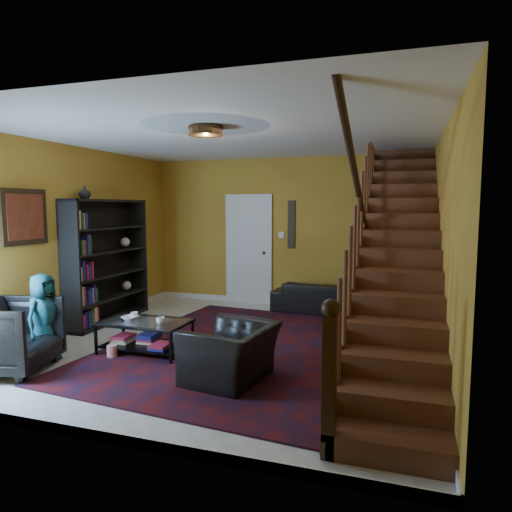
% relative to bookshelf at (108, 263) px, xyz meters
% --- Properties ---
extents(floor, '(5.50, 5.50, 0.00)m').
position_rel_bookshelf_xyz_m(floor, '(2.40, -0.60, -0.96)').
color(floor, beige).
rests_on(floor, ground).
extents(room, '(5.50, 5.50, 5.50)m').
position_rel_bookshelf_xyz_m(room, '(1.07, 0.73, -0.91)').
color(room, gold).
rests_on(room, ground).
extents(staircase, '(0.95, 5.02, 3.18)m').
position_rel_bookshelf_xyz_m(staircase, '(4.53, -0.60, 0.43)').
color(staircase, brown).
rests_on(staircase, floor).
extents(bookshelf, '(0.35, 1.80, 2.00)m').
position_rel_bookshelf_xyz_m(bookshelf, '(0.00, 0.00, 0.00)').
color(bookshelf, black).
rests_on(bookshelf, floor).
extents(door, '(0.82, 0.05, 2.05)m').
position_rel_bookshelf_xyz_m(door, '(1.70, 2.12, 0.06)').
color(door, silver).
rests_on(door, floor).
extents(framed_picture, '(0.04, 0.74, 0.74)m').
position_rel_bookshelf_xyz_m(framed_picture, '(-0.17, -1.50, 0.79)').
color(framed_picture, maroon).
rests_on(framed_picture, room).
extents(wall_hanging, '(0.14, 0.03, 0.90)m').
position_rel_bookshelf_xyz_m(wall_hanging, '(2.55, 2.13, 0.59)').
color(wall_hanging, black).
rests_on(wall_hanging, room).
extents(ceiling_fixture, '(0.40, 0.40, 0.10)m').
position_rel_bookshelf_xyz_m(ceiling_fixture, '(2.40, -1.40, 1.78)').
color(ceiling_fixture, '#3F2814').
rests_on(ceiling_fixture, room).
extents(rug, '(4.05, 4.53, 0.02)m').
position_rel_bookshelf_xyz_m(rug, '(2.78, -0.72, -0.95)').
color(rug, '#480C0E').
rests_on(rug, floor).
extents(sofa, '(1.92, 0.87, 0.54)m').
position_rel_bookshelf_xyz_m(sofa, '(3.30, 1.70, -0.69)').
color(sofa, black).
rests_on(sofa, floor).
extents(armchair_left, '(1.11, 1.09, 0.84)m').
position_rel_bookshelf_xyz_m(armchair_left, '(0.35, -2.32, -0.55)').
color(armchair_left, black).
rests_on(armchair_left, floor).
extents(armchair_right, '(0.96, 1.06, 0.62)m').
position_rel_bookshelf_xyz_m(armchair_right, '(2.86, -1.81, -0.66)').
color(armchair_right, black).
rests_on(armchair_right, floor).
extents(person_adult_a, '(0.46, 0.33, 1.17)m').
position_rel_bookshelf_xyz_m(person_adult_a, '(3.74, 1.75, -0.83)').
color(person_adult_a, black).
rests_on(person_adult_a, sofa).
extents(person_adult_b, '(0.62, 0.51, 1.19)m').
position_rel_bookshelf_xyz_m(person_adult_b, '(3.90, 1.75, -0.82)').
color(person_adult_b, black).
rests_on(person_adult_b, sofa).
extents(person_child, '(0.35, 0.53, 1.09)m').
position_rel_bookshelf_xyz_m(person_child, '(0.45, -1.91, -0.42)').
color(person_child, '#1B5F68').
rests_on(person_child, armchair_left).
extents(coffee_table, '(1.12, 0.66, 0.43)m').
position_rel_bookshelf_xyz_m(coffee_table, '(1.46, -1.27, -0.72)').
color(coffee_table, black).
rests_on(coffee_table, floor).
extents(cup_a, '(0.13, 0.13, 0.09)m').
position_rel_bookshelf_xyz_m(cup_a, '(1.74, -1.36, -0.49)').
color(cup_a, '#999999').
rests_on(cup_a, coffee_table).
extents(cup_b, '(0.10, 0.10, 0.09)m').
position_rel_bookshelf_xyz_m(cup_b, '(1.28, -1.22, -0.49)').
color(cup_b, '#999999').
rests_on(cup_b, coffee_table).
extents(bowl, '(0.22, 0.22, 0.05)m').
position_rel_bookshelf_xyz_m(bowl, '(1.26, -1.29, -0.51)').
color(bowl, '#999999').
rests_on(bowl, coffee_table).
extents(vase, '(0.18, 0.18, 0.19)m').
position_rel_bookshelf_xyz_m(vase, '(-0.00, -0.50, 1.13)').
color(vase, '#999999').
rests_on(vase, bookshelf).
extents(popcorn_bucket, '(0.17, 0.17, 0.15)m').
position_rel_bookshelf_xyz_m(popcorn_bucket, '(1.17, -1.57, -0.87)').
color(popcorn_bucket, red).
rests_on(popcorn_bucket, rug).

